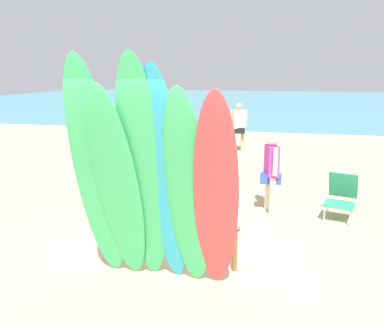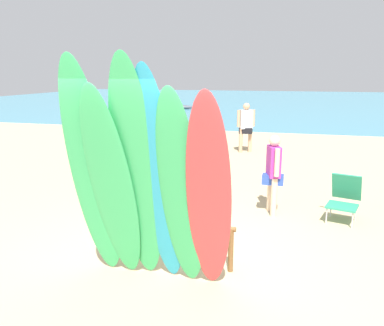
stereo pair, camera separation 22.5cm
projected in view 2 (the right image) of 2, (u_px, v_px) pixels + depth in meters
name	position (u px, v px, depth m)	size (l,w,h in m)	color
ground	(259.00, 127.00, 18.46)	(60.00, 60.00, 0.00)	tan
ocean_water	(276.00, 101.00, 35.78)	(60.00, 40.00, 0.02)	teal
surfboard_rack	(168.00, 232.00, 5.17)	(1.85, 0.07, 0.62)	brown
surfboard_green_0	(92.00, 174.00, 4.51)	(0.57, 0.08, 2.85)	#38B266
surfboard_green_1	(113.00, 189.00, 4.44)	(0.54, 0.07, 2.58)	#38B266
surfboard_green_2	(137.00, 178.00, 4.34)	(0.52, 0.07, 2.89)	#38B266
surfboard_teal_3	(160.00, 183.00, 4.32)	(0.48, 0.06, 2.76)	#289EC6
surfboard_green_4	(181.00, 195.00, 4.27)	(0.51, 0.08, 2.53)	#38B266
surfboard_red_5	(209.00, 199.00, 4.16)	(0.49, 0.08, 2.53)	#D13D42
beachgoer_midbeach	(273.00, 169.00, 6.96)	(0.38, 0.54, 1.48)	beige
beachgoer_photographing	(246.00, 124.00, 12.45)	(0.55, 0.38, 1.62)	tan
beach_chair_red	(344.00, 196.00, 6.78)	(0.67, 0.81, 0.81)	#B7B7BC
distant_boat	(166.00, 107.00, 27.81)	(4.37, 1.10, 0.35)	#4C515B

